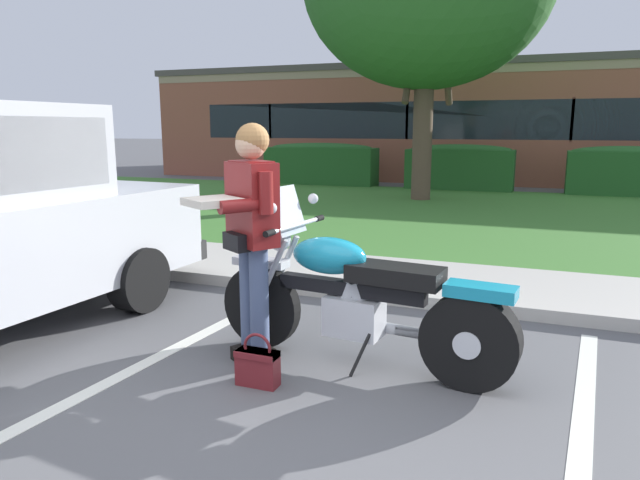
{
  "coord_description": "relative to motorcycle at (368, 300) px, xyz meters",
  "views": [
    {
      "loc": [
        1.04,
        -2.55,
        1.67
      ],
      "look_at": [
        -0.48,
        1.36,
        0.85
      ],
      "focal_mm": 32.23,
      "sensor_mm": 36.0,
      "label": 1
    }
  ],
  "objects": [
    {
      "name": "handbag",
      "position": [
        -0.58,
        -0.55,
        -0.34
      ],
      "size": [
        0.28,
        0.13,
        0.36
      ],
      "color": "maroon",
      "rests_on": "ground"
    },
    {
      "name": "curb_strip",
      "position": [
        0.04,
        1.54,
        -0.43
      ],
      "size": [
        60.0,
        0.2,
        0.12
      ],
      "primitive_type": "cube",
      "color": "#B7B2A8",
      "rests_on": "ground"
    },
    {
      "name": "stall_stripe_0",
      "position": [
        -1.54,
        -0.95,
        -0.49
      ],
      "size": [
        0.49,
        4.39,
        0.01
      ],
      "primitive_type": "cube",
      "rotation": [
        0.0,
        0.0,
        -0.08
      ],
      "color": "silver",
      "rests_on": "ground"
    },
    {
      "name": "grass_lawn",
      "position": [
        0.04,
        7.48,
        -0.46
      ],
      "size": [
        60.0,
        8.68,
        0.06
      ],
      "primitive_type": "cube",
      "color": "#3D752D",
      "rests_on": "ground"
    },
    {
      "name": "ground_plane",
      "position": [
        0.04,
        -1.15,
        -0.49
      ],
      "size": [
        140.0,
        140.0,
        0.0
      ],
      "primitive_type": "plane",
      "color": "#565659"
    },
    {
      "name": "brick_building",
      "position": [
        1.71,
        17.92,
        1.32
      ],
      "size": [
        27.05,
        8.76,
        3.62
      ],
      "color": "#93513D",
      "rests_on": "ground"
    },
    {
      "name": "rider_person",
      "position": [
        -0.8,
        -0.2,
        0.52
      ],
      "size": [
        0.6,
        0.67,
        1.7
      ],
      "color": "black",
      "rests_on": "ground"
    },
    {
      "name": "hedge_center_right",
      "position": [
        2.95,
        11.94,
        0.16
      ],
      "size": [
        2.68,
        0.9,
        1.24
      ],
      "color": "#235623",
      "rests_on": "ground"
    },
    {
      "name": "hedge_left",
      "position": [
        -4.97,
        11.94,
        0.16
      ],
      "size": [
        3.25,
        0.9,
        1.24
      ],
      "color": "#235623",
      "rests_on": "ground"
    },
    {
      "name": "motorcycle",
      "position": [
        0.0,
        0.0,
        0.0
      ],
      "size": [
        2.24,
        0.82,
        1.26
      ],
      "color": "black",
      "rests_on": "ground"
    },
    {
      "name": "concrete_walk",
      "position": [
        0.04,
        2.39,
        -0.45
      ],
      "size": [
        60.0,
        1.5,
        0.08
      ],
      "primitive_type": "cube",
      "color": "#B7B2A8",
      "rests_on": "ground"
    },
    {
      "name": "hedge_center_left",
      "position": [
        -1.01,
        11.94,
        0.16
      ],
      "size": [
        2.78,
        0.9,
        1.24
      ],
      "color": "#235623",
      "rests_on": "ground"
    }
  ]
}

